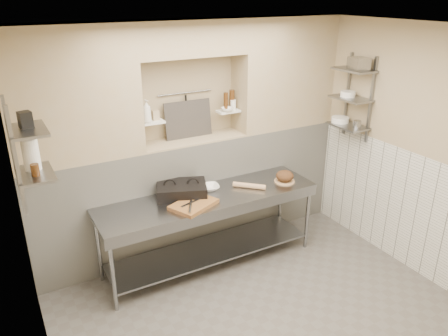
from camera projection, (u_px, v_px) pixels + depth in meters
floor at (270, 325)px, 4.42m from camera, size 4.00×3.90×0.10m
ceiling at (285, 24)px, 3.32m from camera, size 4.00×3.90×0.10m
wall_left at (28, 260)px, 2.95m from camera, size 0.10×3.90×2.80m
wall_right at (429, 156)px, 4.79m from camera, size 0.10×3.90×2.80m
wall_back at (184, 135)px, 5.49m from camera, size 4.00×0.10×2.80m
backwall_lower at (194, 193)px, 5.55m from camera, size 4.00×0.40×1.40m
alcove_sill at (192, 140)px, 5.28m from camera, size 1.30×0.40×0.02m
backwall_pillar_left at (72, 95)px, 4.42m from camera, size 1.35×0.40×1.40m
backwall_pillar_right at (284, 73)px, 5.61m from camera, size 1.35×0.40×1.40m
backwall_header at (189, 38)px, 4.83m from camera, size 1.30×0.40×0.40m
wainscot_right at (415, 214)px, 5.03m from camera, size 0.02×3.90×1.40m
alcove_shelf_left at (152, 122)px, 4.94m from camera, size 0.28×0.16×0.02m
alcove_shelf_right at (228, 111)px, 5.39m from camera, size 0.28×0.16×0.02m
utensil_rail at (185, 93)px, 5.21m from camera, size 0.70×0.02×0.02m
hanging_steel at (186, 107)px, 5.26m from camera, size 0.02×0.02×0.30m
splash_panel at (188, 119)px, 5.27m from camera, size 0.60×0.08×0.45m
shelf_rail_left_a at (12, 148)px, 3.84m from camera, size 0.03×0.03×0.95m
shelf_rail_left_b at (17, 163)px, 3.52m from camera, size 0.03×0.03×0.95m
wall_shelf_left_lower at (35, 174)px, 3.81m from camera, size 0.30×0.50×0.02m
wall_shelf_left_upper at (27, 130)px, 3.66m from camera, size 0.30×0.50×0.03m
shelf_rail_right_a at (347, 94)px, 5.59m from camera, size 0.03×0.03×1.05m
shelf_rail_right_b at (371, 101)px, 5.27m from camera, size 0.03×0.03×1.05m
wall_shelf_right_lower at (348, 126)px, 5.50m from camera, size 0.30×0.50×0.02m
wall_shelf_right_mid at (351, 99)px, 5.37m from camera, size 0.30×0.50×0.02m
wall_shelf_right_upper at (354, 70)px, 5.24m from camera, size 0.30×0.50×0.03m
prep_table at (210, 217)px, 5.08m from camera, size 2.60×0.70×0.90m
panini_press at (182, 190)px, 4.97m from camera, size 0.67×0.58×0.15m
cutting_board at (194, 205)px, 4.76m from camera, size 0.58×0.51×0.04m
knife_blade at (191, 203)px, 4.74m from camera, size 0.26×0.11×0.01m
tongs at (190, 206)px, 4.64m from camera, size 0.16×0.26×0.03m
mixing_bowl at (210, 187)px, 5.15m from camera, size 0.27×0.27×0.06m
rolling_pin at (249, 186)px, 5.19m from camera, size 0.33×0.32×0.06m
bread_board at (284, 181)px, 5.37m from camera, size 0.25×0.25×0.01m
bread_loaf at (285, 176)px, 5.34m from camera, size 0.22×0.22×0.13m
bottle_soap at (147, 111)px, 4.83m from camera, size 0.12×0.12×0.26m
jar_alcove at (155, 115)px, 4.97m from camera, size 0.08×0.08×0.11m
bowl_alcove at (227, 109)px, 5.33m from camera, size 0.18×0.18×0.05m
condiment_a at (232, 100)px, 5.40m from camera, size 0.07×0.07×0.24m
condiment_b at (226, 101)px, 5.37m from camera, size 0.05×0.05×0.21m
condiment_c at (233, 105)px, 5.41m from camera, size 0.07×0.07×0.12m
jug_left at (31, 154)px, 3.82m from camera, size 0.14×0.14×0.28m
jar_left at (35, 170)px, 3.73m from camera, size 0.07×0.07×0.11m
box_left_upper at (25, 120)px, 3.66m from camera, size 0.12×0.12×0.14m
bowl_right at (340, 120)px, 5.60m from camera, size 0.22×0.22×0.07m
canister_right at (357, 124)px, 5.36m from camera, size 0.09×0.09×0.09m
bowl_right_mid at (348, 94)px, 5.40m from camera, size 0.18×0.18×0.07m
basket_right at (359, 63)px, 5.16m from camera, size 0.23×0.26×0.14m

